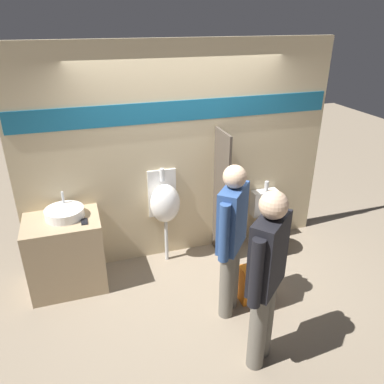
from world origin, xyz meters
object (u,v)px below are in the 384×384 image
Objects in this scene: sink_basin at (65,213)px; shopping_bag at (255,283)px; cell_phone at (84,222)px; toilet at (271,229)px; person_in_vest at (266,275)px; urinal_near_counter at (165,203)px; person_with_lanyard at (232,237)px.

shopping_bag is (1.91, -0.95, -0.71)m from sink_basin.
cell_phone is 0.24× the size of shopping_bag.
person_in_vest is (-0.99, -1.62, 0.65)m from toilet.
person_in_vest reaches higher than urinal_near_counter.
person_with_lanyard is (1.37, -0.84, 0.05)m from cell_phone.
cell_phone is 2.45m from toilet.
urinal_near_counter is at bearing 172.61° from toilet.
person_in_vest reaches higher than cell_phone.
sink_basin is 0.27m from cell_phone.
person_in_vest is (0.42, -1.80, 0.13)m from urinal_near_counter.
toilet is at bearing -1.83° from sink_basin.
sink_basin is at bearing 178.17° from toilet.
toilet is 2.01m from person_in_vest.
urinal_near_counter is (0.97, 0.28, -0.06)m from cell_phone.
person_with_lanyard is 2.88× the size of shopping_bag.
person_with_lanyard reaches higher than toilet.
shopping_bag is (0.32, 0.75, -0.73)m from person_in_vest.
sink_basin reaches higher than cell_phone.
person_with_lanyard reaches higher than urinal_near_counter.
toilet is 0.54× the size of person_with_lanyard.
cell_phone is at bearing -42.92° from sink_basin.
cell_phone is at bearing -177.56° from toilet.
person_with_lanyard is at bearing -70.28° from urinal_near_counter.
toilet is at bearing 17.71° from person_in_vest.
cell_phone is 0.08× the size of person_in_vest.
person_in_vest is at bearing -121.43° from toilet.
sink_basin is 0.25× the size of person_with_lanyard.
shopping_bag is at bearing 25.76° from person_in_vest.
sink_basin is 3.04× the size of cell_phone.
sink_basin is 1.87m from person_with_lanyard.
person_in_vest is at bearing -113.38° from shopping_bag.
cell_phone is 0.08× the size of person_with_lanyard.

